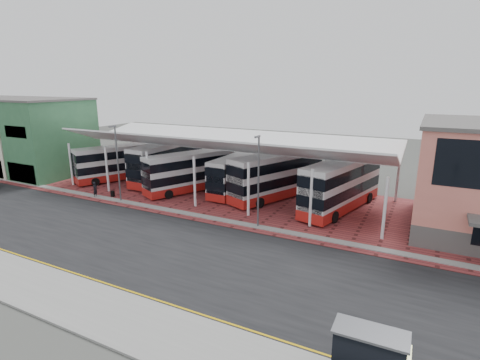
{
  "coord_description": "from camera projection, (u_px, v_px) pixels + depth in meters",
  "views": [
    {
      "loc": [
        14.58,
        -21.64,
        12.29
      ],
      "look_at": [
        -1.13,
        8.99,
        3.27
      ],
      "focal_mm": 28.0,
      "sensor_mm": 36.0,
      "label": 1
    }
  ],
  "objects": [
    {
      "name": "canopy",
      "position": [
        221.0,
        143.0,
        41.35
      ],
      "size": [
        37.0,
        11.63,
        7.07
      ],
      "color": "white",
      "rests_on": "ground"
    },
    {
      "name": "bus_3",
      "position": [
        239.0,
        174.0,
        42.67
      ],
      "size": [
        2.76,
        10.38,
        4.26
      ],
      "rotation": [
        0.0,
        0.0,
        -0.02
      ],
      "color": "silver",
      "rests_on": "forecourt"
    },
    {
      "name": "bus_4",
      "position": [
        277.0,
        176.0,
        40.29
      ],
      "size": [
        7.08,
        11.97,
        4.88
      ],
      "rotation": [
        0.0,
        0.0,
        -0.4
      ],
      "color": "silver",
      "rests_on": "forecourt"
    },
    {
      "name": "yellow_line_far",
      "position": [
        137.0,
        294.0,
        22.4
      ],
      "size": [
        120.0,
        0.12,
        0.01
      ],
      "primitive_type": "cube",
      "color": "#D4A308",
      "rests_on": "road"
    },
    {
      "name": "forecourt",
      "position": [
        285.0,
        205.0,
        38.48
      ],
      "size": [
        72.0,
        16.0,
        0.06
      ],
      "primitive_type": "cube",
      "color": "maroon",
      "rests_on": "ground"
    },
    {
      "name": "bus_0",
      "position": [
        118.0,
        163.0,
        47.98
      ],
      "size": [
        6.91,
        10.69,
        4.41
      ],
      "rotation": [
        0.0,
        0.0,
        -0.46
      ],
      "color": "silver",
      "rests_on": "forecourt"
    },
    {
      "name": "suitcase",
      "position": [
        113.0,
        194.0,
        41.19
      ],
      "size": [
        0.38,
        0.27,
        0.66
      ],
      "primitive_type": "cube",
      "color": "black",
      "rests_on": "forecourt"
    },
    {
      "name": "north_kerb",
      "position": [
        237.0,
        223.0,
        33.5
      ],
      "size": [
        120.0,
        0.8,
        0.14
      ],
      "primitive_type": "cube",
      "color": "gray",
      "rests_on": "ground"
    },
    {
      "name": "shop_cream",
      "position": [
        22.0,
        135.0,
        52.44
      ],
      "size": [
        6.4,
        10.2,
        10.22
      ],
      "color": "#EEEACB",
      "rests_on": "ground"
    },
    {
      "name": "shop_green",
      "position": [
        53.0,
        138.0,
        49.57
      ],
      "size": [
        6.4,
        10.2,
        10.22
      ],
      "color": "#366E45",
      "rests_on": "ground"
    },
    {
      "name": "bus_2",
      "position": [
        190.0,
        172.0,
        42.94
      ],
      "size": [
        6.87,
        10.9,
        4.48
      ],
      "rotation": [
        0.0,
        0.0,
        -0.44
      ],
      "color": "silver",
      "rests_on": "forecourt"
    },
    {
      "name": "ground",
      "position": [
        199.0,
        251.0,
        28.18
      ],
      "size": [
        140.0,
        140.0,
        0.0
      ],
      "primitive_type": "plane",
      "color": "#3D3F3B"
    },
    {
      "name": "yellow_line_near",
      "position": [
        134.0,
        296.0,
        22.15
      ],
      "size": [
        120.0,
        0.12,
        0.01
      ],
      "primitive_type": "cube",
      "color": "#D4A308",
      "rests_on": "road"
    },
    {
      "name": "sidewalk",
      "position": [
        108.0,
        313.0,
        20.41
      ],
      "size": [
        120.0,
        4.0,
        0.14
      ],
      "primitive_type": "cube",
      "color": "gray",
      "rests_on": "ground"
    },
    {
      "name": "lamp_east",
      "position": [
        258.0,
        179.0,
        31.59
      ],
      "size": [
        0.16,
        0.9,
        8.07
      ],
      "color": "#525459",
      "rests_on": "ground"
    },
    {
      "name": "lamp_west",
      "position": [
        117.0,
        161.0,
        38.65
      ],
      "size": [
        0.16,
        0.9,
        8.07
      ],
      "color": "#525459",
      "rests_on": "ground"
    },
    {
      "name": "road",
      "position": [
        191.0,
        256.0,
        27.31
      ],
      "size": [
        120.0,
        14.0,
        0.02
      ],
      "primitive_type": "cube",
      "color": "black",
      "rests_on": "ground"
    },
    {
      "name": "bus_1",
      "position": [
        168.0,
        162.0,
        47.36
      ],
      "size": [
        3.17,
        11.94,
        4.9
      ],
      "rotation": [
        0.0,
        0.0,
        -0.02
      ],
      "color": "silver",
      "rests_on": "forecourt"
    },
    {
      "name": "pedestrian",
      "position": [
        95.0,
        189.0,
        40.92
      ],
      "size": [
        0.52,
        0.69,
        1.71
      ],
      "primitive_type": "imported",
      "rotation": [
        0.0,
        0.0,
        1.76
      ],
      "color": "black",
      "rests_on": "forecourt"
    },
    {
      "name": "bus_shelter",
      "position": [
        375.0,
        357.0,
        14.98
      ],
      "size": [
        3.06,
        1.44,
        2.42
      ],
      "rotation": [
        0.0,
        0.0,
        0.02
      ],
      "color": "black",
      "rests_on": "sidewalk"
    },
    {
      "name": "bus_5",
      "position": [
        341.0,
        185.0,
        36.61
      ],
      "size": [
        5.57,
        12.29,
        4.94
      ],
      "rotation": [
        0.0,
        0.0,
        -0.24
      ],
      "color": "silver",
      "rests_on": "forecourt"
    }
  ]
}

